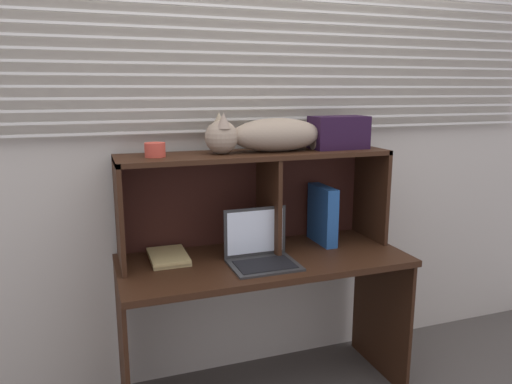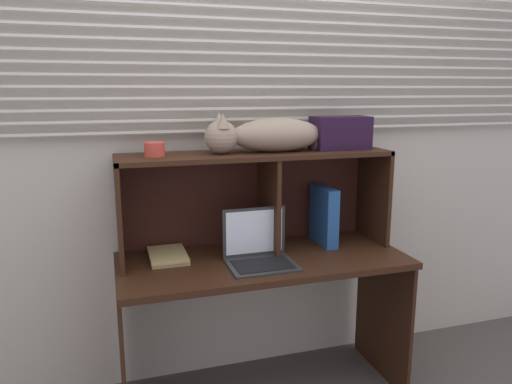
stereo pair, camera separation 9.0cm
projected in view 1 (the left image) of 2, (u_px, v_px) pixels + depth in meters
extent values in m
cube|color=beige|center=(242.00, 137.00, 2.45)|extent=(4.40, 0.04, 2.50)
cube|color=silver|center=(245.00, 129.00, 2.39)|extent=(3.47, 0.02, 0.01)
cube|color=silver|center=(245.00, 119.00, 2.38)|extent=(3.47, 0.02, 0.01)
cube|color=silver|center=(245.00, 108.00, 2.37)|extent=(3.47, 0.02, 0.01)
cube|color=silver|center=(245.00, 97.00, 2.36)|extent=(3.47, 0.02, 0.01)
cube|color=silver|center=(245.00, 87.00, 2.35)|extent=(3.47, 0.02, 0.01)
cube|color=silver|center=(245.00, 76.00, 2.34)|extent=(3.47, 0.02, 0.01)
cube|color=silver|center=(245.00, 65.00, 2.33)|extent=(3.47, 0.02, 0.01)
cube|color=silver|center=(245.00, 53.00, 2.32)|extent=(3.47, 0.02, 0.01)
cube|color=silver|center=(245.00, 42.00, 2.31)|extent=(3.47, 0.02, 0.01)
cube|color=silver|center=(245.00, 31.00, 2.29)|extent=(3.47, 0.02, 0.01)
cube|color=silver|center=(245.00, 19.00, 2.28)|extent=(3.47, 0.02, 0.01)
cube|color=silver|center=(245.00, 8.00, 2.27)|extent=(3.47, 0.02, 0.01)
cube|color=#321B0F|center=(264.00, 260.00, 2.26)|extent=(1.34, 0.57, 0.03)
cube|color=#321B0F|center=(123.00, 355.00, 2.12)|extent=(0.02, 0.51, 0.69)
cube|color=#321B0F|center=(381.00, 310.00, 2.55)|extent=(0.02, 0.51, 0.69)
cube|color=#321B0F|center=(256.00, 155.00, 2.27)|extent=(1.29, 0.32, 0.02)
cube|color=#321B0F|center=(119.00, 213.00, 2.11)|extent=(0.02, 0.32, 0.48)
cube|color=#321B0F|center=(371.00, 193.00, 2.52)|extent=(0.02, 0.32, 0.48)
cube|color=#321B0F|center=(268.00, 203.00, 2.34)|extent=(0.02, 0.31, 0.46)
cube|color=#381913|center=(246.00, 196.00, 2.46)|extent=(1.29, 0.01, 0.48)
ellipsoid|color=gray|center=(277.00, 135.00, 2.28)|extent=(0.45, 0.20, 0.16)
sphere|color=gray|center=(221.00, 137.00, 2.19)|extent=(0.15, 0.15, 0.15)
cone|color=gray|center=(224.00, 121.00, 2.14)|extent=(0.07, 0.07, 0.07)
cone|color=gray|center=(219.00, 120.00, 2.21)|extent=(0.07, 0.07, 0.07)
cylinder|color=gray|center=(334.00, 142.00, 2.39)|extent=(0.23, 0.07, 0.07)
cube|color=#2C2C2C|center=(264.00, 265.00, 2.15)|extent=(0.30, 0.24, 0.01)
cube|color=#2C2C2C|center=(255.00, 232.00, 2.23)|extent=(0.30, 0.01, 0.23)
cube|color=white|center=(255.00, 232.00, 2.23)|extent=(0.27, 0.00, 0.20)
cube|color=black|center=(265.00, 264.00, 2.14)|extent=(0.26, 0.17, 0.00)
cube|color=#214F8F|center=(322.00, 215.00, 2.45)|extent=(0.06, 0.23, 0.29)
cube|color=tan|center=(169.00, 258.00, 2.23)|extent=(0.17, 0.25, 0.02)
cube|color=tan|center=(168.00, 255.00, 2.22)|extent=(0.17, 0.25, 0.01)
cylinder|color=#C64333|center=(155.00, 150.00, 2.11)|extent=(0.09, 0.09, 0.06)
cube|color=black|center=(339.00, 132.00, 2.39)|extent=(0.28, 0.15, 0.16)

